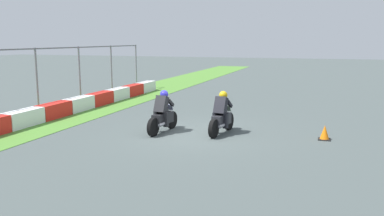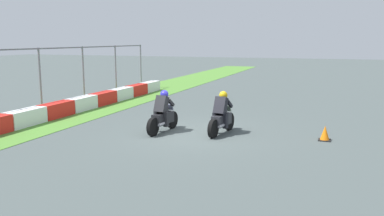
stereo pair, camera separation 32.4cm
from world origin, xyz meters
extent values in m
plane|color=#475150|center=(0.00, 0.00, 0.00)|extent=(120.00, 120.00, 0.00)
cube|color=#518833|center=(0.00, 6.60, 0.01)|extent=(72.00, 3.79, 0.02)
cube|color=white|center=(-0.92, 6.49, 0.32)|extent=(1.80, 0.60, 0.64)
cube|color=red|center=(0.92, 6.49, 0.32)|extent=(1.80, 0.60, 0.64)
cube|color=white|center=(2.75, 6.49, 0.32)|extent=(1.80, 0.60, 0.64)
cube|color=red|center=(4.58, 6.49, 0.32)|extent=(1.80, 0.60, 0.64)
cube|color=white|center=(6.42, 6.49, 0.32)|extent=(1.80, 0.60, 0.64)
cube|color=red|center=(8.25, 6.49, 0.32)|extent=(1.80, 0.60, 0.64)
cube|color=white|center=(10.08, 6.49, 0.32)|extent=(1.80, 0.60, 0.64)
cylinder|color=slate|center=(1.65, 7.87, 1.47)|extent=(0.10, 0.10, 2.94)
cylinder|color=slate|center=(4.95, 7.87, 1.47)|extent=(0.10, 0.10, 2.94)
cylinder|color=slate|center=(8.25, 7.87, 1.47)|extent=(0.10, 0.10, 2.94)
cylinder|color=slate|center=(11.55, 7.87, 1.47)|extent=(0.10, 0.10, 2.94)
cube|color=slate|center=(0.00, 7.87, 2.89)|extent=(23.10, 0.06, 0.06)
cylinder|color=black|center=(1.08, -1.06, 0.32)|extent=(0.65, 0.23, 0.64)
cylinder|color=black|center=(-0.31, -0.87, 0.32)|extent=(0.65, 0.23, 0.64)
cube|color=#28282D|center=(0.39, -0.97, 0.50)|extent=(1.13, 0.47, 0.40)
ellipsoid|color=#28282D|center=(0.49, -0.98, 0.80)|extent=(0.52, 0.36, 0.24)
cube|color=red|center=(-0.12, -0.90, 0.52)|extent=(0.08, 0.17, 0.08)
cylinder|color=#A5A5AD|center=(0.02, -1.08, 0.37)|extent=(0.43, 0.16, 0.10)
cube|color=black|center=(0.29, -0.95, 1.02)|extent=(0.53, 0.46, 0.66)
sphere|color=gold|center=(0.51, -0.99, 1.36)|extent=(0.34, 0.34, 0.30)
cube|color=slate|center=(0.88, -1.04, 0.84)|extent=(0.19, 0.28, 0.23)
cube|color=black|center=(0.30, -0.75, 0.50)|extent=(0.20, 0.16, 0.52)
cube|color=black|center=(0.24, -1.15, 0.50)|extent=(0.20, 0.16, 0.52)
cube|color=black|center=(0.69, -0.83, 1.04)|extent=(0.40, 0.15, 0.31)
cube|color=black|center=(0.64, -1.19, 1.04)|extent=(0.40, 0.15, 0.31)
cylinder|color=black|center=(0.65, 1.02, 0.32)|extent=(0.65, 0.21, 0.64)
cylinder|color=black|center=(-0.74, 1.17, 0.32)|extent=(0.65, 0.21, 0.64)
cube|color=black|center=(-0.04, 1.10, 0.50)|extent=(1.13, 0.43, 0.40)
ellipsoid|color=black|center=(0.05, 1.09, 0.80)|extent=(0.51, 0.35, 0.24)
cube|color=red|center=(-0.55, 1.15, 0.52)|extent=(0.08, 0.17, 0.08)
cylinder|color=#A5A5AD|center=(-0.41, 0.97, 0.37)|extent=(0.43, 0.14, 0.10)
cube|color=black|center=(-0.14, 1.11, 1.02)|extent=(0.52, 0.45, 0.66)
sphere|color=#312EC1|center=(0.07, 1.08, 1.36)|extent=(0.33, 0.33, 0.30)
cube|color=slate|center=(0.45, 1.04, 0.84)|extent=(0.18, 0.27, 0.23)
cube|color=black|center=(-0.14, 1.31, 0.50)|extent=(0.19, 0.16, 0.52)
cube|color=black|center=(-0.18, 0.91, 0.50)|extent=(0.19, 0.16, 0.52)
cube|color=black|center=(0.25, 1.25, 1.04)|extent=(0.39, 0.14, 0.31)
cube|color=black|center=(0.22, 0.89, 1.04)|extent=(0.39, 0.14, 0.31)
cube|color=black|center=(0.62, -4.44, 0.01)|extent=(0.40, 0.40, 0.03)
cone|color=orange|center=(0.62, -4.44, 0.25)|extent=(0.32, 0.32, 0.50)
camera|label=1|loc=(-13.29, -4.46, 3.31)|focal=38.09mm
camera|label=2|loc=(-13.18, -4.76, 3.31)|focal=38.09mm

